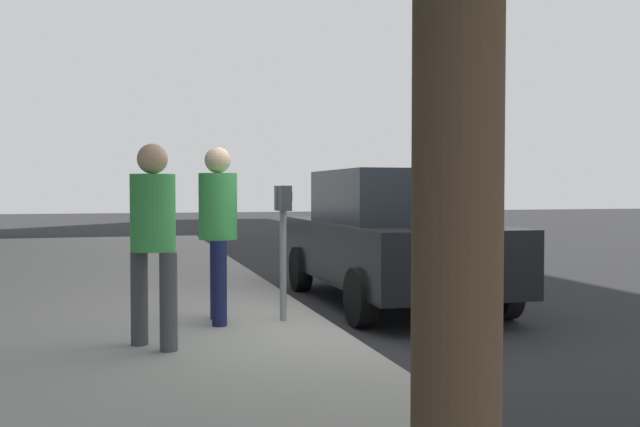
{
  "coord_description": "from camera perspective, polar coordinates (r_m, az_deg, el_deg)",
  "views": [
    {
      "loc": [
        -7.11,
        2.04,
        1.52
      ],
      "look_at": [
        0.48,
        -0.08,
        1.25
      ],
      "focal_mm": 39.22,
      "sensor_mm": 36.0,
      "label": 1
    }
  ],
  "objects": [
    {
      "name": "sidewalk_slab",
      "position": [
        7.32,
        -23.17,
        -9.57
      ],
      "size": [
        28.0,
        6.0,
        0.15
      ],
      "primitive_type": "cube",
      "color": "gray",
      "rests_on": "ground_plane"
    },
    {
      "name": "parked_sedan_near",
      "position": [
        9.3,
        5.8,
        -1.9
      ],
      "size": [
        4.42,
        2.0,
        1.77
      ],
      "color": "black",
      "rests_on": "ground_plane"
    },
    {
      "name": "ground_plane",
      "position": [
        7.55,
        0.38,
        -9.64
      ],
      "size": [
        80.0,
        80.0,
        0.0
      ],
      "primitive_type": "plane",
      "color": "#232326",
      "rests_on": "ground"
    },
    {
      "name": "pedestrian_bystander",
      "position": [
        6.18,
        -13.47,
        -1.14
      ],
      "size": [
        0.45,
        0.38,
        1.76
      ],
      "rotation": [
        0.0,
        0.0,
        -0.92
      ],
      "color": "#47474C",
      "rests_on": "sidewalk_slab"
    },
    {
      "name": "parking_meter",
      "position": [
        7.28,
        -3.03,
        -0.82
      ],
      "size": [
        0.36,
        0.12,
        1.41
      ],
      "color": "gray",
      "rests_on": "sidewalk_slab"
    },
    {
      "name": "pedestrian_at_meter",
      "position": [
        7.25,
        -8.32,
        -0.41
      ],
      "size": [
        0.54,
        0.39,
        1.81
      ],
      "rotation": [
        0.0,
        0.0,
        -1.64
      ],
      "color": "#191E4C",
      "rests_on": "sidewalk_slab"
    }
  ]
}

